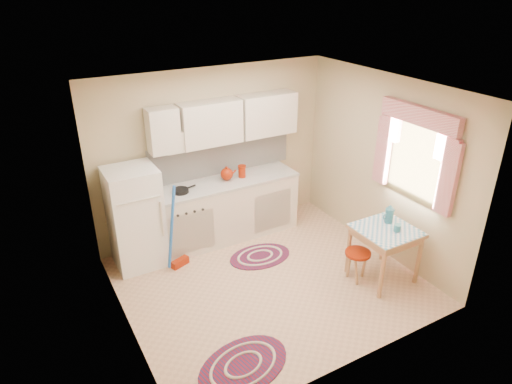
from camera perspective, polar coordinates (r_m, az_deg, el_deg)
room_shell at (r=5.53m, az=1.89°, el=4.12°), size 3.64×3.60×2.52m
fridge at (r=6.26m, az=-14.84°, el=-3.15°), size 0.65×0.60×1.40m
broom at (r=6.12m, az=-9.84°, el=-4.42°), size 0.30×0.21×1.20m
base_cabinets at (r=6.80m, az=-4.09°, el=-2.36°), size 2.25×0.60×0.88m
countertop at (r=6.60m, az=-4.22°, el=1.17°), size 2.27×0.62×0.04m
frying_pan at (r=6.31m, az=-9.40°, el=0.15°), size 0.27×0.27×0.05m
red_kettle at (r=6.58m, az=-3.68°, el=2.25°), size 0.21×0.19×0.20m
red_canister at (r=6.68m, az=-1.77°, el=2.51°), size 0.11×0.11×0.16m
table at (r=6.16m, az=15.60°, el=-7.44°), size 0.72×0.72×0.72m
stool at (r=6.12m, az=12.46°, el=-8.99°), size 0.42×0.42×0.42m
coffee_pot at (r=6.08m, az=16.34°, el=-2.62°), size 0.13×0.12×0.27m
mug at (r=5.94m, az=17.23°, el=-4.35°), size 0.10×0.10×0.10m
rug_center at (r=6.52m, az=0.51°, el=-8.04°), size 0.92×0.64×0.02m
rug_left at (r=4.99m, az=-1.59°, el=-20.85°), size 1.15×0.89×0.02m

